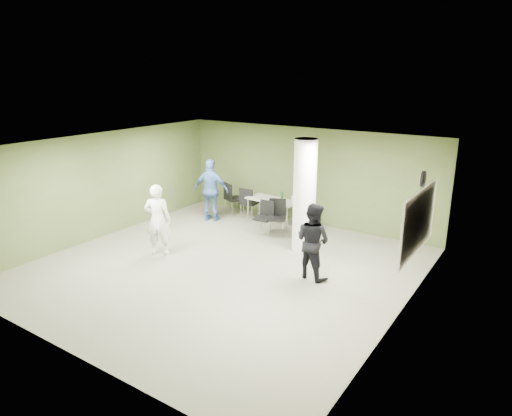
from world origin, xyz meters
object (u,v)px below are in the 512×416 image
Objects in this scene: chair_back_left at (232,196)px; folding_table at (273,201)px; man_black at (313,241)px; woman_white at (158,220)px; man_blue at (211,190)px.

folding_table is at bearing -159.61° from chair_back_left.
chair_back_left is at bearing -21.86° from man_black.
woman_white is 1.05× the size of man_black.
woman_white is (0.45, -3.61, 0.29)m from chair_back_left.
folding_table is 0.88× the size of man_blue.
chair_back_left is 3.65m from woman_white.
man_blue is at bearing 104.85° from chair_back_left.
folding_table is 1.62× the size of chair_back_left.
chair_back_left is 0.91m from man_blue.
folding_table is at bearing -34.01° from man_black.
chair_back_left is at bearing -112.06° from woman_white.
woman_white is at bearing 121.20° from chair_back_left.
folding_table is 0.93× the size of woman_white.
chair_back_left is at bearing -114.89° from man_blue.
man_black is (2.60, -2.63, 0.14)m from folding_table.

